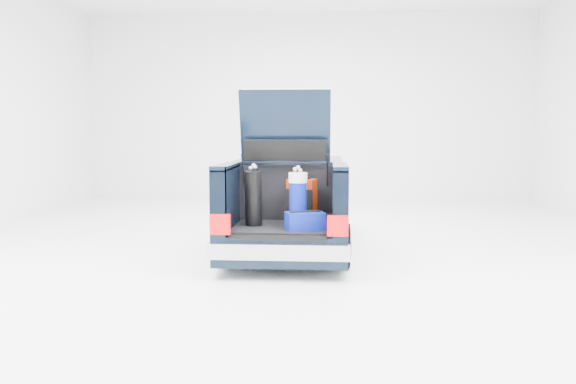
# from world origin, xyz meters

# --- Properties ---
(ground) EXTENTS (14.00, 14.00, 0.00)m
(ground) POSITION_xyz_m (0.00, 0.00, 0.00)
(ground) COLOR white
(ground) RESTS_ON ground
(car) EXTENTS (1.87, 4.65, 2.47)m
(car) POSITION_xyz_m (-0.00, 0.11, 0.67)
(car) COLOR black
(car) RESTS_ON ground
(red_suitcase) EXTENTS (0.44, 0.36, 0.64)m
(red_suitcase) POSITION_xyz_m (0.24, -1.09, 0.90)
(red_suitcase) COLOR #721903
(red_suitcase) RESTS_ON car
(black_golf_bag) EXTENTS (0.23, 0.30, 0.84)m
(black_golf_bag) POSITION_xyz_m (-0.40, -1.49, 0.98)
(black_golf_bag) COLOR black
(black_golf_bag) RESTS_ON car
(blue_golf_bag) EXTENTS (0.30, 0.30, 0.83)m
(blue_golf_bag) POSITION_xyz_m (0.21, -1.56, 0.98)
(blue_golf_bag) COLOR black
(blue_golf_bag) RESTS_ON car
(blue_duffel) EXTENTS (0.56, 0.45, 0.26)m
(blue_duffel) POSITION_xyz_m (0.32, -1.78, 0.72)
(blue_duffel) COLOR #05117D
(blue_duffel) RESTS_ON car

